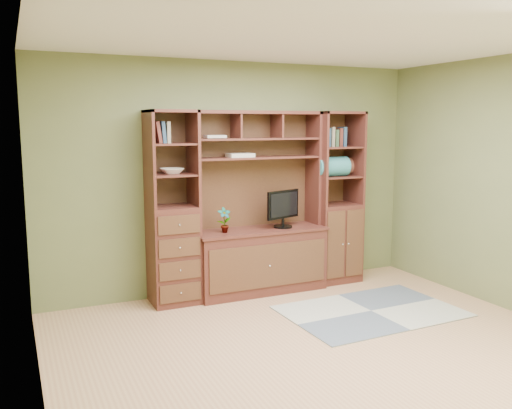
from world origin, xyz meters
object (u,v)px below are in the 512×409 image
right_tower (335,198)px  monitor (283,202)px  left_tower (173,208)px  center_hutch (260,203)px

right_tower → monitor: (-0.75, -0.07, 0.00)m
left_tower → monitor: bearing=-3.4°
center_hutch → right_tower: bearing=2.2°
left_tower → monitor: size_ratio=3.47×
monitor → right_tower: bearing=-13.6°
left_tower → monitor: (1.27, -0.07, 0.00)m
center_hutch → right_tower: size_ratio=1.00×
center_hutch → right_tower: (1.02, 0.04, 0.00)m
center_hutch → left_tower: 1.00m
left_tower → right_tower: same height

